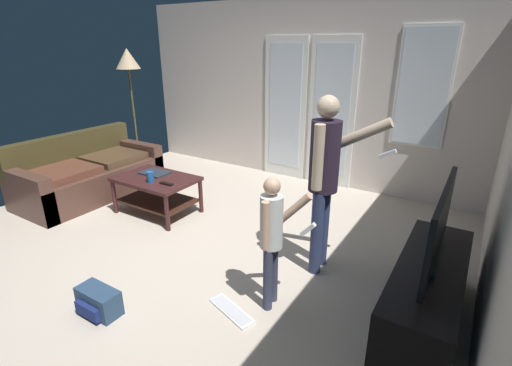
{
  "coord_description": "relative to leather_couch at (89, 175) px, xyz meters",
  "views": [
    {
      "loc": [
        2.41,
        -2.39,
        1.98
      ],
      "look_at": [
        0.73,
        0.31,
        0.77
      ],
      "focal_mm": 26.08,
      "sensor_mm": 36.0,
      "label": 1
    }
  ],
  "objects": [
    {
      "name": "floor_lamp",
      "position": [
        -0.31,
        1.14,
        1.38
      ],
      "size": [
        0.36,
        0.36,
        1.89
      ],
      "color": "#2D2B24",
      "rests_on": "ground_plane"
    },
    {
      "name": "backpack",
      "position": [
        2.18,
        -1.48,
        -0.18
      ],
      "size": [
        0.36,
        0.21,
        0.21
      ],
      "color": "navy",
      "rests_on": "ground_plane"
    },
    {
      "name": "flat_screen_tv",
      "position": [
        4.32,
        -0.27,
        0.51
      ],
      "size": [
        0.08,
        1.08,
        0.59
      ],
      "color": "black",
      "rests_on": "tv_stand"
    },
    {
      "name": "ground_plane",
      "position": [
        2.05,
        -0.45,
        -0.29
      ],
      "size": [
        5.35,
        5.28,
        0.02
      ],
      "primitive_type": "cube",
      "color": "beige"
    },
    {
      "name": "cup_near_edge",
      "position": [
        1.29,
        -0.07,
        0.24
      ],
      "size": [
        0.08,
        0.08,
        0.13
      ],
      "primitive_type": "cylinder",
      "color": "#1F559C",
      "rests_on": "coffee_table"
    },
    {
      "name": "laptop_closed",
      "position": [
        1.11,
        0.17,
        0.19
      ],
      "size": [
        0.34,
        0.25,
        0.02
      ],
      "primitive_type": "cube",
      "rotation": [
        0.0,
        0.0,
        -0.01
      ],
      "color": "#28303B",
      "rests_on": "coffee_table"
    },
    {
      "name": "coffee_table",
      "position": [
        1.22,
        0.08,
        0.05
      ],
      "size": [
        0.95,
        0.65,
        0.46
      ],
      "color": "#3B1C1B",
      "rests_on": "ground_plane"
    },
    {
      "name": "tv_remote_black",
      "position": [
        1.5,
        -0.03,
        0.19
      ],
      "size": [
        0.17,
        0.06,
        0.02
      ],
      "primitive_type": "cube",
      "rotation": [
        0.0,
        0.0,
        0.04
      ],
      "color": "black",
      "rests_on": "coffee_table"
    },
    {
      "name": "wall_back_with_doors",
      "position": [
        2.11,
        2.16,
        0.98
      ],
      "size": [
        5.35,
        0.09,
        2.59
      ],
      "color": "beige",
      "rests_on": "ground_plane"
    },
    {
      "name": "person_adult",
      "position": [
        3.38,
        0.01,
        0.67
      ],
      "size": [
        0.66,
        0.46,
        1.59
      ],
      "color": "navy",
      "rests_on": "ground_plane"
    },
    {
      "name": "loose_keyboard",
      "position": [
        3.05,
        -0.94,
        -0.27
      ],
      "size": [
        0.46,
        0.26,
        0.02
      ],
      "color": "white",
      "rests_on": "ground_plane"
    },
    {
      "name": "leather_couch",
      "position": [
        0.0,
        0.0,
        0.0
      ],
      "size": [
        0.89,
        1.83,
        0.82
      ],
      "color": "#4F332A",
      "rests_on": "ground_plane"
    },
    {
      "name": "person_child",
      "position": [
        3.26,
        -0.69,
        0.37
      ],
      "size": [
        0.38,
        0.33,
        1.08
      ],
      "color": "#34394F",
      "rests_on": "ground_plane"
    },
    {
      "name": "tv_stand",
      "position": [
        4.33,
        -0.27,
        -0.03
      ],
      "size": [
        0.45,
        1.46,
        0.49
      ],
      "color": "black",
      "rests_on": "ground_plane"
    }
  ]
}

